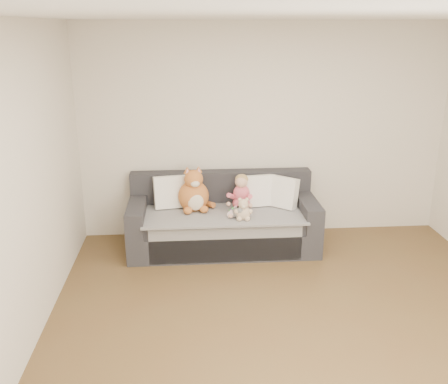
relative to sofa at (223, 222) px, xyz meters
name	(u,v)px	position (x,y,z in m)	size (l,w,h in m)	color
room_shell	(303,183)	(0.54, -1.64, 0.99)	(5.00, 5.00, 5.00)	brown
sofa	(223,222)	(0.00, 0.00, 0.00)	(2.20, 0.94, 0.85)	#292A2F
cushion_left	(172,192)	(-0.60, 0.12, 0.35)	(0.44, 0.26, 0.39)	white
cushion_right_back	(257,191)	(0.42, 0.10, 0.35)	(0.43, 0.24, 0.38)	white
cushion_right_front	(281,192)	(0.70, 0.04, 0.35)	(0.42, 0.40, 0.38)	white
toddler	(241,196)	(0.21, -0.06, 0.35)	(0.30, 0.45, 0.44)	#D34A7E
plush_cat	(194,194)	(-0.34, 0.01, 0.36)	(0.44, 0.41, 0.55)	#B84F29
teddy_bear	(243,211)	(0.20, -0.35, 0.27)	(0.21, 0.15, 0.26)	#C9AF8B
plush_cow	(239,212)	(0.16, -0.29, 0.23)	(0.14, 0.21, 0.17)	white
sippy_cup	(233,211)	(0.10, -0.21, 0.22)	(0.09, 0.06, 0.10)	#603490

